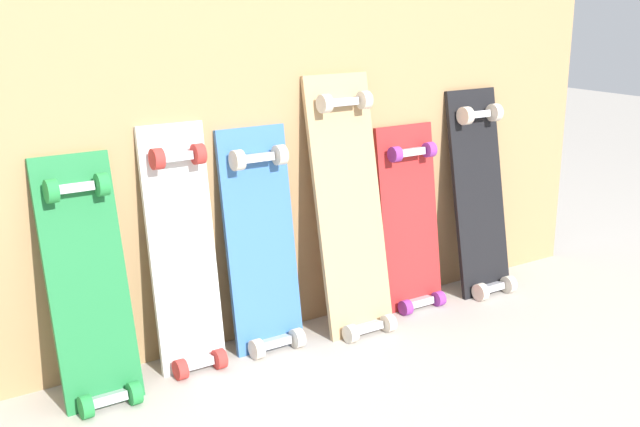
% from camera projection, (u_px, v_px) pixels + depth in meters
% --- Properties ---
extents(ground_plane, '(12.00, 12.00, 0.00)m').
position_uv_depth(ground_plane, '(308.00, 328.00, 2.56)').
color(ground_plane, '#B2AAA0').
extents(plywood_wall_panel, '(2.46, 0.04, 1.47)m').
position_uv_depth(plywood_wall_panel, '(295.00, 98.00, 2.41)').
color(plywood_wall_panel, tan).
rests_on(plywood_wall_panel, ground).
extents(skateboard_green, '(0.21, 0.24, 0.72)m').
position_uv_depth(skateboard_green, '(90.00, 294.00, 2.06)').
color(skateboard_green, '#1E7238').
rests_on(skateboard_green, ground).
extents(skateboard_white, '(0.20, 0.18, 0.77)m').
position_uv_depth(skateboard_white, '(184.00, 261.00, 2.23)').
color(skateboard_white, silver).
rests_on(skateboard_white, ground).
extents(skateboard_blue, '(0.23, 0.18, 0.74)m').
position_uv_depth(skateboard_blue, '(262.00, 251.00, 2.36)').
color(skateboard_blue, '#386BAD').
rests_on(skateboard_blue, ground).
extents(skateboard_natural, '(0.24, 0.24, 0.88)m').
position_uv_depth(skateboard_natural, '(351.00, 216.00, 2.48)').
color(skateboard_natural, tan).
rests_on(skateboard_natural, ground).
extents(skateboard_red, '(0.24, 0.17, 0.69)m').
position_uv_depth(skateboard_red, '(410.00, 228.00, 2.68)').
color(skateboard_red, '#B22626').
rests_on(skateboard_red, ground).
extents(skateboard_black, '(0.22, 0.22, 0.79)m').
position_uv_depth(skateboard_black, '(480.00, 202.00, 2.81)').
color(skateboard_black, black).
rests_on(skateboard_black, ground).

